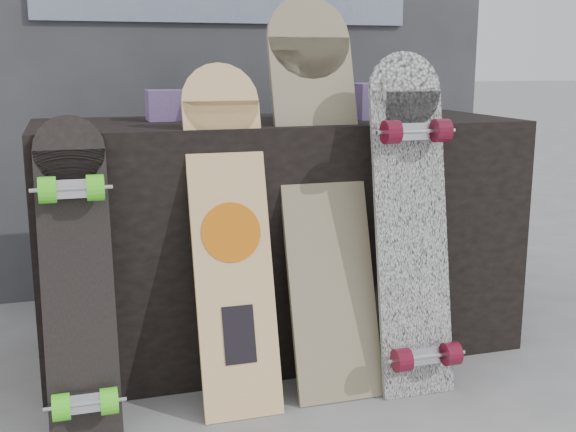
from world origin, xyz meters
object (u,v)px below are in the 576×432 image
object	(u,v)px
skateboard_dark	(77,275)
longboard_cascadia	(413,220)
longboard_celtic	(322,181)
longboard_geisha	(230,228)
vendor_table	(279,235)

from	to	relation	value
skateboard_dark	longboard_cascadia	bearing A→B (deg)	-1.28
longboard_celtic	longboard_cascadia	distance (m)	0.30
longboard_geisha	skateboard_dark	world-z (taller)	longboard_geisha
longboard_cascadia	skateboard_dark	world-z (taller)	longboard_cascadia
vendor_table	skateboard_dark	size ratio (longest dim) A/B	1.87
vendor_table	longboard_geisha	size ratio (longest dim) A/B	1.61
longboard_geisha	skateboard_dark	xyz separation A→B (m)	(-0.43, -0.06, -0.09)
vendor_table	longboard_geisha	bearing A→B (deg)	-125.14
vendor_table	skateboard_dark	bearing A→B (deg)	-148.79
skateboard_dark	longboard_geisha	bearing A→B (deg)	7.66
longboard_cascadia	longboard_geisha	bearing A→B (deg)	171.62
longboard_geisha	longboard_cascadia	distance (m)	0.55
longboard_celtic	longboard_cascadia	xyz separation A→B (m)	(0.24, -0.15, -0.11)
vendor_table	longboard_cascadia	world-z (taller)	longboard_cascadia
longboard_geisha	longboard_celtic	size ratio (longest dim) A/B	0.83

